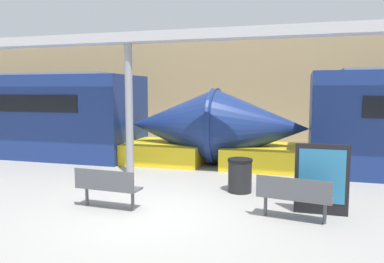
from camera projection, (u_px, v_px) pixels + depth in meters
ground_plane at (147, 215)px, 7.65m from camera, size 60.00×60.00×0.00m
station_wall at (237, 92)px, 18.10m from camera, size 56.00×0.20×5.00m
bench_near at (107, 185)px, 8.00m from camera, size 1.46×0.53×0.87m
bench_far at (294, 195)px, 7.27m from camera, size 1.49×0.67×0.87m
trash_bin at (240, 175)px, 9.36m from camera, size 0.62×0.62×0.84m
poster_board at (322, 179)px, 7.63m from camera, size 1.07×0.07×1.46m
support_column_near at (129, 110)px, 11.17m from camera, size 0.23×0.23×3.93m
canopy_beam at (128, 38)px, 10.95m from camera, size 28.00×0.60×0.28m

